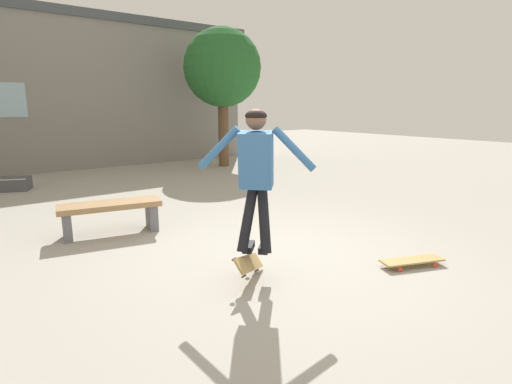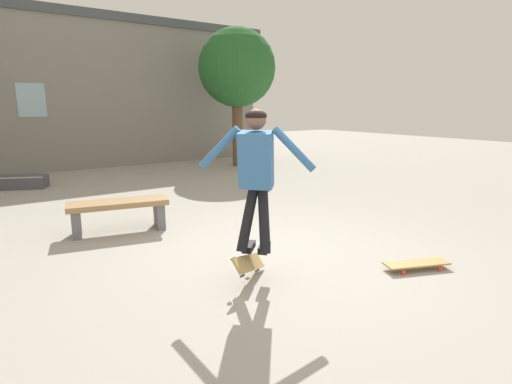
{
  "view_description": "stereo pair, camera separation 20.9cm",
  "coord_description": "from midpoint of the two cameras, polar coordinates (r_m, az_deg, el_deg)",
  "views": [
    {
      "loc": [
        -3.0,
        -3.49,
        1.86
      ],
      "look_at": [
        -0.53,
        -0.25,
        0.98
      ],
      "focal_mm": 28.0,
      "sensor_mm": 36.0,
      "label": 1
    },
    {
      "loc": [
        -2.83,
        -3.61,
        1.86
      ],
      "look_at": [
        -0.53,
        -0.25,
        0.98
      ],
      "focal_mm": 28.0,
      "sensor_mm": 36.0,
      "label": 2
    }
  ],
  "objects": [
    {
      "name": "building_backdrop",
      "position": [
        13.12,
        -22.27,
        13.45
      ],
      "size": [
        11.97,
        0.52,
        5.38
      ],
      "color": "gray",
      "rests_on": "ground_plane"
    },
    {
      "name": "park_bench",
      "position": [
        6.27,
        -18.12,
        -2.44
      ],
      "size": [
        1.49,
        0.74,
        0.48
      ],
      "rotation": [
        0.0,
        0.0,
        -0.2
      ],
      "color": "#99754C",
      "rests_on": "ground_plane"
    },
    {
      "name": "skateboard_flipping",
      "position": [
        4.35,
        0.36,
        -10.13
      ],
      "size": [
        0.64,
        0.56,
        0.38
      ],
      "rotation": [
        0.0,
        0.0,
        0.63
      ],
      "color": "#AD894C"
    },
    {
      "name": "skate_ledge",
      "position": [
        10.7,
        -31.81,
        1.16
      ],
      "size": [
        1.82,
        1.15,
        0.3
      ],
      "rotation": [
        0.0,
        0.0,
        -0.41
      ],
      "color": "#4C4C51",
      "rests_on": "ground_plane"
    },
    {
      "name": "skater",
      "position": [
        4.12,
        1.46,
        3.42
      ],
      "size": [
        0.92,
        0.94,
        1.51
      ],
      "rotation": [
        0.0,
        0.0,
        0.77
      ],
      "color": "teal"
    },
    {
      "name": "tree_right",
      "position": [
        12.61,
        -2.24,
        17.19
      ],
      "size": [
        2.34,
        2.34,
        4.16
      ],
      "color": "brown",
      "rests_on": "ground_plane"
    },
    {
      "name": "ground_plane",
      "position": [
        4.96,
        4.67,
        -9.84
      ],
      "size": [
        40.0,
        40.0,
        0.0
      ],
      "primitive_type": "plane",
      "color": "#A39E93"
    },
    {
      "name": "skateboard_resting",
      "position": [
        5.09,
        23.08,
        -9.39
      ],
      "size": [
        0.79,
        0.48,
        0.08
      ],
      "rotation": [
        0.0,
        0.0,
        2.76
      ],
      "color": "#AD894C",
      "rests_on": "ground_plane"
    }
  ]
}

